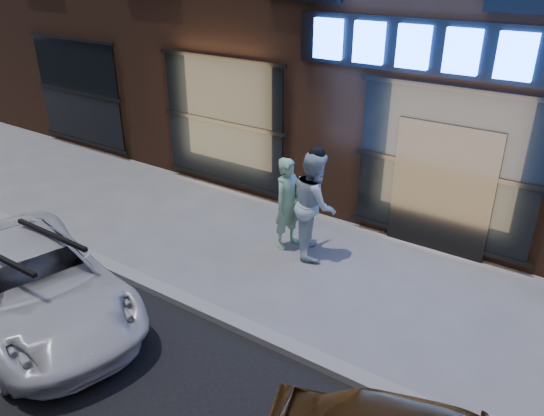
% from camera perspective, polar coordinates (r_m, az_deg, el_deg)
% --- Properties ---
extents(ground, '(90.00, 90.00, 0.00)m').
position_cam_1_polar(ground, '(7.40, 6.66, -17.02)').
color(ground, slate).
rests_on(ground, ground).
extents(curb, '(60.00, 0.25, 0.12)m').
position_cam_1_polar(curb, '(7.36, 6.69, -16.68)').
color(curb, gray).
rests_on(curb, ground).
extents(man_bowtie, '(0.53, 0.70, 1.74)m').
position_cam_1_polar(man_bowtie, '(9.69, 1.76, 0.51)').
color(man_bowtie, '#A4D8B6').
rests_on(man_bowtie, ground).
extents(man_cap, '(1.14, 1.20, 1.96)m').
position_cam_1_polar(man_cap, '(9.43, 4.62, 0.44)').
color(man_cap, white).
rests_on(man_cap, ground).
extents(white_suv, '(4.63, 3.01, 1.18)m').
position_cam_1_polar(white_suv, '(8.65, -24.10, -7.41)').
color(white_suv, silver).
rests_on(white_suv, ground).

